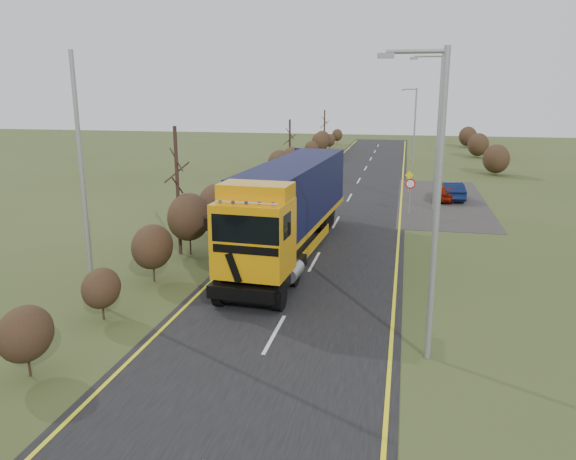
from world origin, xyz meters
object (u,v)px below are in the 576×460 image
(car_blue_sedan, at_px, (451,191))
(streetlight_near, at_px, (434,196))
(lorry, at_px, (290,203))
(car_red_hatchback, at_px, (447,192))
(speed_sign, at_px, (410,190))

(car_blue_sedan, distance_m, streetlight_near, 25.88)
(lorry, xyz_separation_m, streetlight_near, (6.05, -9.78, 2.34))
(car_blue_sedan, height_order, streetlight_near, streetlight_near)
(car_red_hatchback, xyz_separation_m, streetlight_near, (-2.19, -24.92, 4.22))
(car_red_hatchback, distance_m, car_blue_sedan, 0.60)
(lorry, bearing_deg, speed_sign, 63.92)
(lorry, relative_size, speed_sign, 6.89)
(lorry, height_order, streetlight_near, streetlight_near)
(lorry, xyz_separation_m, speed_sign, (5.63, 9.88, -0.88))
(car_red_hatchback, height_order, streetlight_near, streetlight_near)
(car_blue_sedan, bearing_deg, speed_sign, 55.71)
(car_blue_sedan, bearing_deg, streetlight_near, 77.12)
(car_blue_sedan, xyz_separation_m, speed_sign, (-2.94, -5.76, 0.96))
(lorry, xyz_separation_m, car_blue_sedan, (8.57, 15.65, -1.84))
(lorry, relative_size, car_red_hatchback, 4.51)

